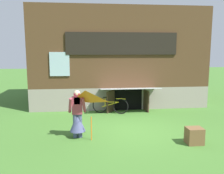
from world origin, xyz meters
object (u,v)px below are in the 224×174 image
object	(u,v)px
wooden_crate	(194,136)
bicycle_yellow	(110,106)
kite	(85,104)
person	(77,118)

from	to	relation	value
wooden_crate	bicycle_yellow	bearing A→B (deg)	120.05
kite	wooden_crate	world-z (taller)	kite
bicycle_yellow	wooden_crate	size ratio (longest dim) A/B	3.15
bicycle_yellow	person	bearing A→B (deg)	-98.30
kite	person	bearing A→B (deg)	116.16
person	wooden_crate	xyz separation A→B (m)	(3.63, -0.95, -0.42)
bicycle_yellow	wooden_crate	distance (m)	4.48
bicycle_yellow	kite	bearing A→B (deg)	-90.69
kite	wooden_crate	xyz separation A→B (m)	(3.36, -0.39, -1.02)
kite	bicycle_yellow	world-z (taller)	kite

